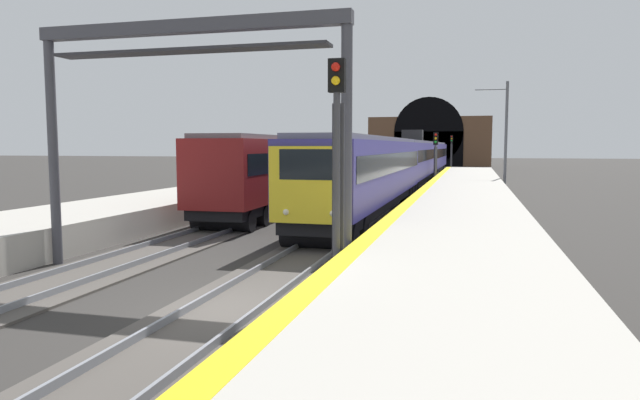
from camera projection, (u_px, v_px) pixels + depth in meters
The scene contains 13 objects.
ground_plane at pixel (230, 310), 12.01m from camera, with size 320.00×320.00×0.00m, color #302D2B.
platform_right at pixel (447, 301), 10.82m from camera, with size 112.00×4.89×1.05m, color #ADA89E.
platform_right_edge_strip at pixel (334, 267), 11.33m from camera, with size 112.00×0.50×0.01m, color yellow.
track_main_line at pixel (230, 308), 12.01m from camera, with size 160.00×2.73×0.21m.
track_adjacent_line at pixel (30, 293), 13.30m from camera, with size 160.00×2.74×0.21m.
train_main_approaching at pixel (412, 161), 47.54m from camera, with size 61.83×2.90×4.77m.
train_adjacent_platform at pixel (334, 162), 42.24m from camera, with size 42.62×3.27×3.94m.
railway_signal_near at pixel (337, 159), 13.05m from camera, with size 0.39×0.38×5.40m.
railway_signal_mid at pixel (435, 154), 47.55m from camera, with size 0.39×0.38×4.58m.
railway_signal_far at pixel (451, 149), 82.89m from camera, with size 0.39×0.38×5.00m.
overhead_signal_gantry at pixel (188, 81), 15.19m from camera, with size 0.70×8.94×6.76m.
tunnel_portal at pixel (429, 141), 98.50m from camera, with size 2.63×20.83×11.75m.
catenary_mast_near at pixel (505, 135), 43.85m from camera, with size 0.22×2.50×8.36m.
Camera 1 is at (-10.85, -4.85, 3.45)m, focal length 32.10 mm.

